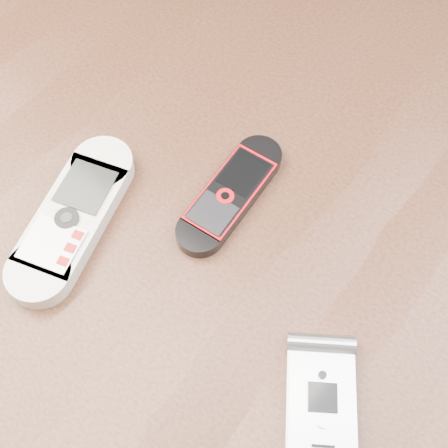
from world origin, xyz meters
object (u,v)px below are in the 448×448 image
nokia_white (73,217)px  nokia_black_red (230,194)px  motorola_razr (321,403)px  table (220,277)px

nokia_white → nokia_black_red: nokia_white is taller
motorola_razr → nokia_black_red: bearing=113.9°
nokia_white → table: bearing=19.7°
table → nokia_white: (-0.10, -0.07, 0.11)m
table → motorola_razr: size_ratio=12.33×
motorola_razr → nokia_white: bearing=146.1°
nokia_white → motorola_razr: bearing=-16.3°
nokia_white → nokia_black_red: bearing=32.2°
table → nokia_black_red: (-0.01, 0.03, 0.11)m
nokia_black_red → motorola_razr: (0.16, -0.10, 0.00)m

